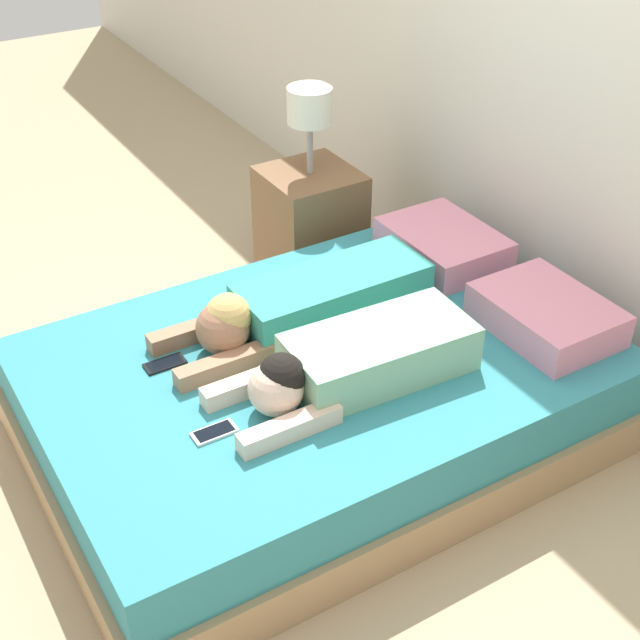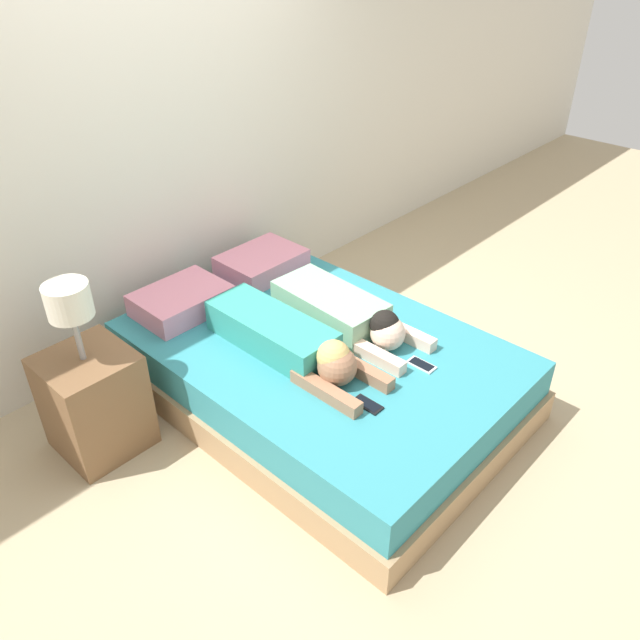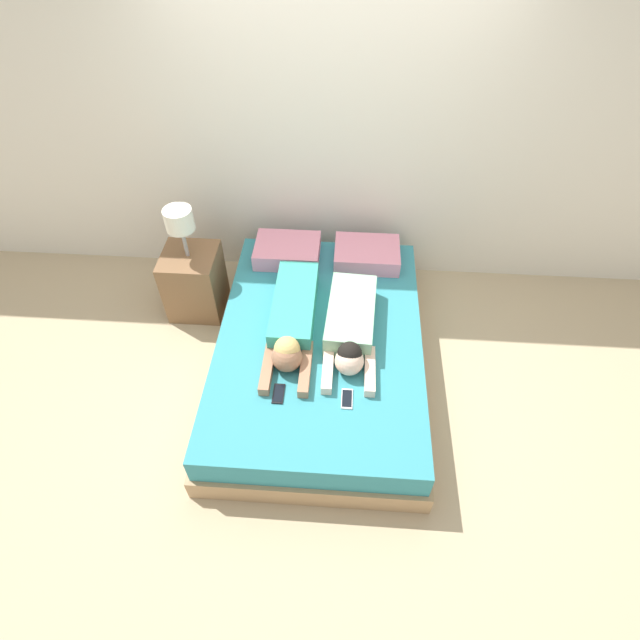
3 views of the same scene
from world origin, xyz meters
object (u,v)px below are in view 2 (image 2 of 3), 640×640
(pillow_head_right, at_px, (262,263))
(person_right, at_px, (345,313))
(bed, at_px, (320,370))
(cell_phone_left, at_px, (368,404))
(pillow_head_left, at_px, (181,301))
(cell_phone_right, at_px, (422,365))
(person_left, at_px, (290,341))
(nightstand, at_px, (93,396))

(pillow_head_right, xyz_separation_m, person_right, (-0.11, -0.84, 0.02))
(bed, height_order, cell_phone_left, cell_phone_left)
(pillow_head_left, height_order, cell_phone_right, pillow_head_left)
(person_left, bearing_deg, cell_phone_left, -93.29)
(cell_phone_left, bearing_deg, person_right, 50.28)
(pillow_head_left, height_order, pillow_head_right, same)
(pillow_head_left, height_order, person_left, person_left)
(cell_phone_right, distance_m, nightstand, 1.74)
(bed, xyz_separation_m, cell_phone_left, (-0.23, -0.54, 0.21))
(pillow_head_right, relative_size, cell_phone_left, 3.44)
(cell_phone_left, bearing_deg, cell_phone_right, -1.15)
(person_right, bearing_deg, bed, -179.26)
(person_right, height_order, nightstand, nightstand)
(pillow_head_left, bearing_deg, cell_phone_left, -86.03)
(person_left, bearing_deg, pillow_head_right, 56.66)
(cell_phone_right, bearing_deg, nightstand, 138.50)
(person_left, bearing_deg, cell_phone_right, -54.62)
(person_left, xyz_separation_m, cell_phone_right, (0.41, -0.58, -0.09))
(pillow_head_left, xyz_separation_m, person_right, (0.55, -0.84, 0.02))
(pillow_head_left, distance_m, person_left, 0.82)
(cell_phone_left, relative_size, nightstand, 0.15)
(nightstand, bearing_deg, bed, -28.98)
(cell_phone_right, relative_size, nightstand, 0.15)
(person_right, xyz_separation_m, cell_phone_left, (-0.45, -0.54, -0.09))
(pillow_head_left, distance_m, person_right, 1.00)
(cell_phone_left, bearing_deg, pillow_head_right, 67.79)
(nightstand, bearing_deg, person_right, -24.70)
(bed, height_order, pillow_head_right, pillow_head_right)
(person_left, xyz_separation_m, cell_phone_left, (-0.03, -0.57, -0.09))
(pillow_head_right, distance_m, person_right, 0.85)
(pillow_head_left, height_order, cell_phone_left, pillow_head_left)
(pillow_head_right, distance_m, person_left, 0.97)
(bed, relative_size, person_left, 1.93)
(bed, height_order, pillow_head_left, pillow_head_left)
(bed, bearing_deg, nightstand, 151.02)
(cell_phone_left, relative_size, cell_phone_right, 1.00)
(pillow_head_left, xyz_separation_m, person_left, (0.13, -0.81, 0.03))
(pillow_head_left, bearing_deg, cell_phone_right, -68.68)
(pillow_head_right, height_order, cell_phone_right, pillow_head_right)
(person_left, bearing_deg, pillow_head_left, 99.06)
(person_right, distance_m, cell_phone_left, 0.71)
(person_right, height_order, cell_phone_left, person_right)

